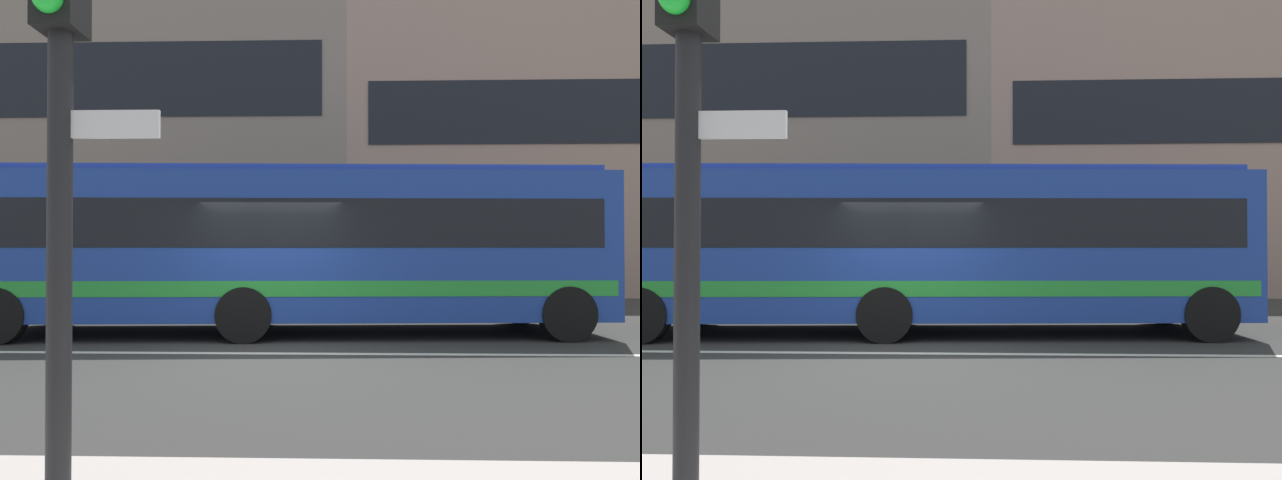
# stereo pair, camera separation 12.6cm
# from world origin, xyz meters

# --- Properties ---
(ground_plane) EXTENTS (160.00, 160.00, 0.00)m
(ground_plane) POSITION_xyz_m (0.00, 0.00, 0.00)
(ground_plane) COLOR #353533
(lane_centre_line) EXTENTS (60.00, 0.16, 0.01)m
(lane_centre_line) POSITION_xyz_m (0.00, 0.00, 0.00)
(lane_centre_line) COLOR silver
(lane_centre_line) RESTS_ON ground_plane
(apartment_block_left) EXTENTS (21.16, 11.54, 12.89)m
(apartment_block_left) POSITION_xyz_m (-9.07, 15.92, 6.45)
(apartment_block_left) COLOR gray
(apartment_block_left) RESTS_ON ground_plane
(apartment_block_right) EXTENTS (18.21, 11.54, 10.80)m
(apartment_block_right) POSITION_xyz_m (10.61, 15.92, 5.40)
(apartment_block_right) COLOR tan
(apartment_block_right) RESTS_ON ground_plane
(transit_bus) EXTENTS (12.28, 3.24, 3.22)m
(transit_bus) POSITION_xyz_m (0.20, 2.21, 1.77)
(transit_bus) COLOR #1D3D9A
(transit_bus) RESTS_ON ground_plane
(traffic_light_pole) EXTENTS (0.70, 0.38, 3.64)m
(traffic_light_pole) POSITION_xyz_m (-0.43, -5.87, 2.64)
(traffic_light_pole) COLOR black
(traffic_light_pole) RESTS_ON sidewalk_near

